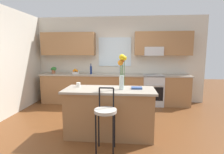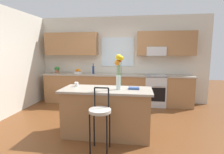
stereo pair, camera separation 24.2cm
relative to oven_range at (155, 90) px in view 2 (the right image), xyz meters
The scene contains 14 objects.
ground_plane 2.10m from the oven_range, 125.25° to the right, with size 14.00×14.00×0.00m, color brown.
wall_left 4.09m from the oven_range, 159.83° to the right, with size 0.12×4.60×2.70m, color beige.
back_wall_assembly 1.59m from the oven_range, 165.02° to the left, with size 5.60×0.50×2.70m.
counter_run 1.18m from the oven_range, behind, with size 4.56×0.64×0.92m.
sink_faucet 1.20m from the oven_range, behind, with size 0.02×0.13×0.23m.
oven_range is the anchor object (origin of this frame).
kitchen_island 2.40m from the oven_range, 117.22° to the right, with size 1.71×0.71×0.92m.
bar_stool_near 2.92m from the oven_range, 112.12° to the right, with size 0.36×0.36×1.04m.
flower_vase 2.47m from the oven_range, 111.82° to the right, with size 0.17×0.15×0.65m.
mug_ceramic 2.70m from the oven_range, 130.76° to the right, with size 0.08×0.08×0.09m, color silver.
cookbook 2.20m from the oven_range, 105.64° to the right, with size 0.20×0.15×0.03m, color navy.
fruit_bowl_oranges 2.46m from the oven_range, behind, with size 0.24×0.24×0.16m.
bottle_olive_oil 2.00m from the oven_range, behind, with size 0.06×0.06×0.32m.
potted_plant_small 3.16m from the oven_range, behind, with size 0.19×0.13×0.21m.
Camera 2 is at (0.69, -3.71, 1.63)m, focal length 28.62 mm.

